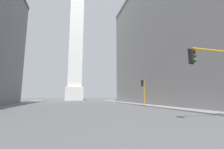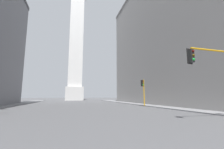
# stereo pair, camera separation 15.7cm
# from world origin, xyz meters

# --- Properties ---
(sidewalk_right) EXTENTS (5.00, 89.83, 0.15)m
(sidewalk_right) POSITION_xyz_m (14.88, 26.95, 0.07)
(sidewalk_right) COLOR slate
(sidewalk_right) RESTS_ON ground_plane
(building_right) EXTENTS (24.85, 53.32, 34.56)m
(building_right) POSITION_xyz_m (27.54, 28.43, 17.29)
(building_right) COLOR gray
(building_right) RESTS_ON ground_plane
(obelisk) EXTENTS (8.24, 8.24, 60.80)m
(obelisk) POSITION_xyz_m (0.00, 74.86, 28.88)
(obelisk) COLOR silver
(obelisk) RESTS_ON ground_plane
(traffic_light_near_right) EXTENTS (5.75, 0.52, 6.02)m
(traffic_light_near_right) POSITION_xyz_m (10.71, 9.41, 4.62)
(traffic_light_near_right) COLOR orange
(traffic_light_near_right) RESTS_ON ground_plane
(traffic_light_mid_right) EXTENTS (0.79, 0.52, 5.31)m
(traffic_light_mid_right) POSITION_xyz_m (12.09, 27.12, 3.50)
(traffic_light_mid_right) COLOR orange
(traffic_light_mid_right) RESTS_ON ground_plane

